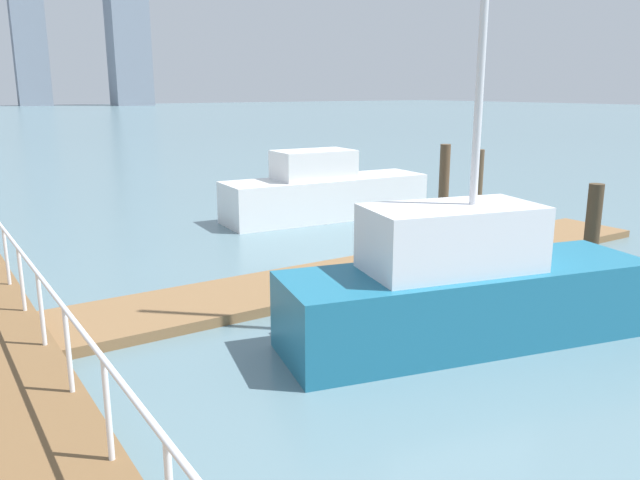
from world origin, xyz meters
The scene contains 8 objects.
ground_plane centered at (0.00, 20.00, 0.00)m, with size 300.00×300.00×0.00m, color slate.
floating_dock centered at (4.06, 11.60, 0.09)m, with size 15.12×2.00×0.18m, color olive.
boardwalk_railing centered at (-3.15, 7.87, 1.24)m, with size 0.06×21.90×1.08m.
dock_piling_0 centered at (12.63, 17.01, 0.90)m, with size 0.33×0.33×1.80m, color brown.
dock_piling_1 centered at (8.20, 14.23, 1.20)m, with size 0.29×0.29×2.39m, color brown.
dock_piling_2 centered at (8.64, 9.79, 0.90)m, with size 0.34×0.34×1.79m, color #473826.
moored_boat_0 centered at (6.15, 17.29, 0.80)m, with size 6.54×2.24×2.11m.
moored_boat_2 centered at (2.57, 7.97, 0.88)m, with size 6.18×3.04×8.82m.
Camera 1 is at (-4.45, 1.38, 3.91)m, focal length 35.33 mm.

